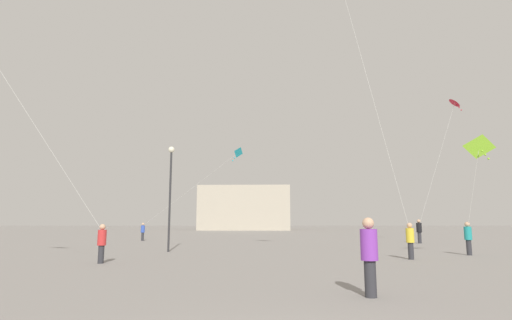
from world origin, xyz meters
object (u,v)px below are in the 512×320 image
person_in_teal (468,237)px  kite_cyan_delta (234,156)px  person_in_yellow (410,239)px  lamppost_east (170,182)px  kite_lime_delta (479,148)px  person_in_red (102,242)px  building_left_hall (246,209)px  kite_crimson_diamond (455,104)px  person_in_blue (143,231)px  person_in_purple (369,253)px  person_in_black (419,230)px

person_in_teal → kite_cyan_delta: kite_cyan_delta is taller
person_in_yellow → lamppost_east: 13.18m
person_in_yellow → kite_lime_delta: size_ratio=0.37×
person_in_red → building_left_hall: building_left_hall is taller
person_in_red → kite_crimson_diamond: (22.02, 12.93, 9.82)m
kite_crimson_diamond → lamppost_east: (-20.49, -6.65, -6.76)m
person_in_blue → building_left_hall: building_left_hall is taller
lamppost_east → person_in_yellow: bearing=-22.0°
person_in_red → kite_cyan_delta: 15.59m
person_in_red → person_in_purple: bearing=-100.6°
person_in_red → person_in_blue: 19.60m
person_in_black → kite_crimson_diamond: kite_crimson_diamond is taller
person_in_teal → person_in_red: bearing=-111.3°
person_in_black → person_in_yellow: bearing=88.5°
person_in_purple → person_in_yellow: bearing=132.1°
person_in_yellow → person_in_teal: 4.47m
person_in_black → person_in_red: bearing=60.1°
person_in_teal → person_in_black: bearing=135.7°
kite_cyan_delta → person_in_teal: bearing=-38.7°
person_in_black → kite_crimson_diamond: (2.58, -1.84, 9.68)m
building_left_hall → kite_crimson_diamond: bearing=-72.7°
person_in_red → person_in_teal: person_in_teal is taller
person_in_red → kite_lime_delta: (17.30, 2.12, 4.38)m
kite_crimson_diamond → kite_cyan_delta: bearing=177.7°
person_in_red → person_in_teal: bearing=-47.9°
person_in_teal → person_in_blue: size_ratio=1.07×
person_in_black → building_left_hall: 52.96m
person_in_yellow → kite_crimson_diamond: 17.36m
person_in_purple → building_left_hall: (-3.28, 73.37, 3.20)m
person_in_yellow → person_in_teal: person_in_teal is taller
person_in_yellow → person_in_blue: bearing=-152.6°
person_in_purple → person_in_yellow: (4.57, 9.06, -0.09)m
person_in_teal → person_in_blue: bearing=-160.5°
person_in_purple → person_in_black: size_ratio=0.97×
kite_lime_delta → kite_crimson_diamond: (4.73, 10.81, 5.44)m
person_in_blue → lamppost_east: lamppost_east is taller
person_in_yellow → kite_cyan_delta: size_ratio=0.18×
kite_lime_delta → person_in_black: bearing=80.4°
person_in_teal → lamppost_east: lamppost_east is taller
person_in_yellow → building_left_hall: building_left_hall is taller
person_in_purple → lamppost_east: 15.96m
lamppost_east → building_left_hall: bearing=86.1°
person_in_red → building_left_hall: bearing=25.2°
person_in_yellow → person_in_black: bearing=139.9°
person_in_teal → kite_lime_delta: kite_lime_delta is taller
kite_lime_delta → kite_crimson_diamond: size_ratio=0.45×
building_left_hall → person_in_red: bearing=-94.8°
person_in_blue → kite_cyan_delta: (8.21, -5.71, 5.82)m
person_in_purple → person_in_black: person_in_black is taller
kite_crimson_diamond → building_left_hall: 55.73m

